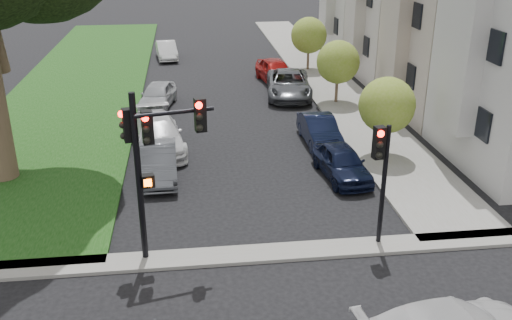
{
  "coord_description": "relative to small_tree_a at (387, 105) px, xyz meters",
  "views": [
    {
      "loc": [
        -2.26,
        -13.25,
        9.72
      ],
      "look_at": [
        0.0,
        5.0,
        2.0
      ],
      "focal_mm": 40.0,
      "sensor_mm": 36.0,
      "label": 1
    }
  ],
  "objects": [
    {
      "name": "ground",
      "position": [
        -6.2,
        -9.32,
        -2.43
      ],
      "size": [
        140.0,
        140.0,
        0.0
      ],
      "primitive_type": "plane",
      "color": "black",
      "rests_on": "ground"
    },
    {
      "name": "grass_strip",
      "position": [
        -15.2,
        14.68,
        -2.37
      ],
      "size": [
        8.0,
        44.0,
        0.12
      ],
      "primitive_type": "cube",
      "color": "#0F3809",
      "rests_on": "ground"
    },
    {
      "name": "car_parked_5",
      "position": [
        -9.77,
        -0.93,
        -1.75
      ],
      "size": [
        1.56,
        4.19,
        1.37
      ],
      "primitive_type": "imported",
      "rotation": [
        0.0,
        0.0,
        0.03
      ],
      "color": "#3F4247",
      "rests_on": "ground"
    },
    {
      "name": "sidewalk_right",
      "position": [
        0.55,
        14.68,
        -2.37
      ],
      "size": [
        3.5,
        44.0,
        0.12
      ],
      "primitive_type": "cube",
      "color": "slate",
      "rests_on": "ground"
    },
    {
      "name": "car_parked_0",
      "position": [
        -2.38,
        -1.84,
        -1.76
      ],
      "size": [
        1.96,
        4.07,
        1.34
      ],
      "primitive_type": "imported",
      "rotation": [
        0.0,
        0.0,
        0.1
      ],
      "color": "black",
      "rests_on": "ground"
    },
    {
      "name": "traffic_signal_main",
      "position": [
        -9.58,
        -7.08,
        1.28
      ],
      "size": [
        2.63,
        0.75,
        5.38
      ],
      "color": "black",
      "rests_on": "ground"
    },
    {
      "name": "car_parked_7",
      "position": [
        -10.15,
        8.82,
        -1.74
      ],
      "size": [
        2.38,
        4.28,
        1.38
      ],
      "primitive_type": "imported",
      "rotation": [
        0.0,
        0.0,
        -0.19
      ],
      "color": "#999BA0",
      "rests_on": "ground"
    },
    {
      "name": "small_tree_b",
      "position": [
        0.0,
        8.22,
        -0.01
      ],
      "size": [
        2.43,
        2.43,
        3.64
      ],
      "color": "brown",
      "rests_on": "ground"
    },
    {
      "name": "car_parked_1",
      "position": [
        -2.41,
        2.02,
        -1.77
      ],
      "size": [
        1.48,
        4.05,
        1.32
      ],
      "primitive_type": "imported",
      "rotation": [
        0.0,
        0.0,
        0.02
      ],
      "color": "black",
      "rests_on": "ground"
    },
    {
      "name": "traffic_signal_secondary",
      "position": [
        -2.68,
        -7.13,
        0.43
      ],
      "size": [
        0.54,
        0.44,
        4.1
      ],
      "color": "black",
      "rests_on": "ground"
    },
    {
      "name": "car_parked_3",
      "position": [
        -2.76,
        13.23,
        -1.66
      ],
      "size": [
        2.44,
        4.73,
        1.54
      ],
      "primitive_type": "imported",
      "rotation": [
        0.0,
        0.0,
        0.14
      ],
      "color": "maroon",
      "rests_on": "ground"
    },
    {
      "name": "car_parked_2",
      "position": [
        -2.46,
        9.99,
        -1.67
      ],
      "size": [
        3.18,
        5.74,
        1.52
      ],
      "primitive_type": "imported",
      "rotation": [
        0.0,
        0.0,
        -0.12
      ],
      "color": "#3F4247",
      "rests_on": "ground"
    },
    {
      "name": "small_tree_a",
      "position": [
        0.0,
        0.0,
        0.0
      ],
      "size": [
        2.43,
        2.43,
        3.65
      ],
      "color": "brown",
      "rests_on": "ground"
    },
    {
      "name": "car_parked_6",
      "position": [
        -9.93,
        2.18,
        -1.67
      ],
      "size": [
        2.94,
        5.52,
        1.52
      ],
      "primitive_type": "imported",
      "rotation": [
        0.0,
        0.0,
        0.16
      ],
      "color": "silver",
      "rests_on": "ground"
    },
    {
      "name": "small_tree_c",
      "position": [
        0.0,
        16.13,
        0.04
      ],
      "size": [
        2.48,
        2.48,
        3.71
      ],
      "color": "brown",
      "rests_on": "ground"
    },
    {
      "name": "sidewalk_cross",
      "position": [
        -6.2,
        -7.32,
        -2.37
      ],
      "size": [
        60.0,
        1.0,
        0.12
      ],
      "primitive_type": "cube",
      "color": "slate",
      "rests_on": "ground"
    },
    {
      "name": "car_parked_9",
      "position": [
        -9.9,
        21.08,
        -1.77
      ],
      "size": [
        1.82,
        4.11,
        1.31
      ],
      "primitive_type": "imported",
      "rotation": [
        0.0,
        0.0,
        0.11
      ],
      "color": "silver",
      "rests_on": "ground"
    }
  ]
}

